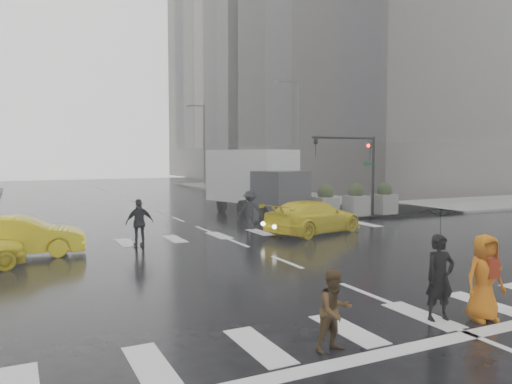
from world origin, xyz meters
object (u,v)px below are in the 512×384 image
pedestrian_brown (335,311)px  box_truck (259,181)px  taxi_mid (21,236)px  pedestrian_orange (485,277)px  traffic_signal_pole (359,160)px

pedestrian_brown → box_truck: 19.61m
taxi_mid → box_truck: box_truck is taller
pedestrian_brown → pedestrian_orange: size_ratio=0.80×
pedestrian_brown → box_truck: box_truck is taller
pedestrian_orange → box_truck: size_ratio=0.26×
pedestrian_orange → taxi_mid: bearing=136.0°
traffic_signal_pole → pedestrian_orange: (-8.06, -14.81, -2.29)m
traffic_signal_pole → box_truck: traffic_signal_pole is taller
pedestrian_brown → box_truck: size_ratio=0.21×
pedestrian_brown → taxi_mid: bearing=110.1°
pedestrian_orange → traffic_signal_pole: bearing=70.6°
taxi_mid → box_truck: (12.35, 6.44, 1.32)m
pedestrian_orange → taxi_mid: (-8.74, 11.66, -0.23)m
pedestrian_brown → box_truck: bearing=64.9°
pedestrian_brown → pedestrian_orange: (3.82, -0.00, 0.19)m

